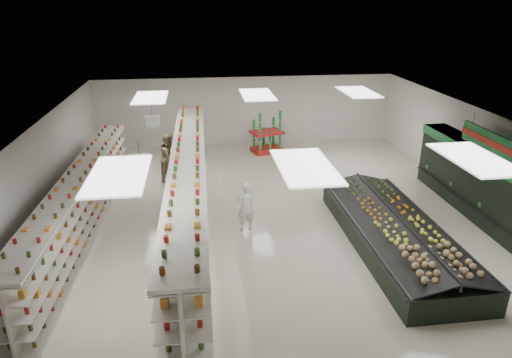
{
  "coord_description": "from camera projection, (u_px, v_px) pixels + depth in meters",
  "views": [
    {
      "loc": [
        -2.29,
        -13.18,
        6.61
      ],
      "look_at": [
        -0.5,
        0.5,
        1.11
      ],
      "focal_mm": 32.0,
      "sensor_mm": 36.0,
      "label": 1
    }
  ],
  "objects": [
    {
      "name": "shopper_background",
      "position": [
        169.0,
        157.0,
        17.41
      ],
      "size": [
        0.9,
        1.07,
        1.88
      ],
      "primitive_type": "imported",
      "rotation": [
        0.0,
        0.0,
        1.14
      ],
      "color": "#92835A",
      "rests_on": "floor"
    },
    {
      "name": "wall_back",
      "position": [
        246.0,
        111.0,
        21.64
      ],
      "size": [
        14.0,
        0.02,
        3.2
      ],
      "primitive_type": "cube",
      "color": "white",
      "rests_on": "floor"
    },
    {
      "name": "floor",
      "position": [
        273.0,
        215.0,
        14.87
      ],
      "size": [
        16.0,
        16.0,
        0.0
      ],
      "primitive_type": "plane",
      "color": "beige",
      "rests_on": "ground"
    },
    {
      "name": "wall_front",
      "position": [
        361.0,
        353.0,
        6.91
      ],
      "size": [
        14.0,
        0.02,
        3.2
      ],
      "primitive_type": "cube",
      "color": "white",
      "rests_on": "floor"
    },
    {
      "name": "produce_island",
      "position": [
        395.0,
        232.0,
        12.86
      ],
      "size": [
        2.45,
        6.7,
        1.0
      ],
      "rotation": [
        0.0,
        0.0,
        0.0
      ],
      "color": "black",
      "rests_on": "floor"
    },
    {
      "name": "soda_endcap",
      "position": [
        267.0,
        134.0,
        20.68
      ],
      "size": [
        1.59,
        1.3,
        1.76
      ],
      "rotation": [
        0.0,
        0.0,
        0.3
      ],
      "color": "#B52014",
      "rests_on": "floor"
    },
    {
      "name": "wall_left",
      "position": [
        40.0,
        180.0,
        13.43
      ],
      "size": [
        0.02,
        16.0,
        3.2
      ],
      "primitive_type": "cube",
      "color": "white",
      "rests_on": "floor"
    },
    {
      "name": "ceiling",
      "position": [
        275.0,
        120.0,
        13.68
      ],
      "size": [
        14.0,
        16.0,
        0.02
      ],
      "primitive_type": "cube",
      "color": "white",
      "rests_on": "wall_back"
    },
    {
      "name": "aisle_sign_far",
      "position": [
        153.0,
        122.0,
        15.23
      ],
      "size": [
        0.52,
        0.06,
        0.75
      ],
      "color": "white",
      "rests_on": "ceiling"
    },
    {
      "name": "wall_right",
      "position": [
        482.0,
        160.0,
        15.11
      ],
      "size": [
        0.02,
        16.0,
        3.2
      ],
      "primitive_type": "cube",
      "color": "white",
      "rests_on": "floor"
    },
    {
      "name": "gondola_left",
      "position": [
        82.0,
        207.0,
        13.45
      ],
      "size": [
        1.14,
        10.91,
        1.89
      ],
      "rotation": [
        0.0,
        0.0,
        -0.03
      ],
      "color": "white",
      "rests_on": "floor"
    },
    {
      "name": "hortifruti_banner",
      "position": [
        495.0,
        144.0,
        13.25
      ],
      "size": [
        0.12,
        3.2,
        0.95
      ],
      "color": "#1D7032",
      "rests_on": "ceiling"
    },
    {
      "name": "gondola_center",
      "position": [
        190.0,
        194.0,
        13.85
      ],
      "size": [
        1.16,
        13.4,
        2.32
      ],
      "rotation": [
        0.0,
        0.0,
        -0.01
      ],
      "color": "white",
      "rests_on": "floor"
    },
    {
      "name": "aisle_sign_near",
      "position": [
        140.0,
        161.0,
        11.55
      ],
      "size": [
        0.52,
        0.06,
        0.75
      ],
      "color": "white",
      "rests_on": "ceiling"
    },
    {
      "name": "shopper_main",
      "position": [
        245.0,
        206.0,
        13.67
      ],
      "size": [
        0.65,
        0.52,
        1.56
      ],
      "primitive_type": "imported",
      "rotation": [
        0.0,
        0.0,
        3.43
      ],
      "color": "silver",
      "rests_on": "floor"
    },
    {
      "name": "produce_wall_case",
      "position": [
        494.0,
        188.0,
        13.81
      ],
      "size": [
        0.93,
        8.0,
        2.2
      ],
      "color": "black",
      "rests_on": "floor"
    }
  ]
}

